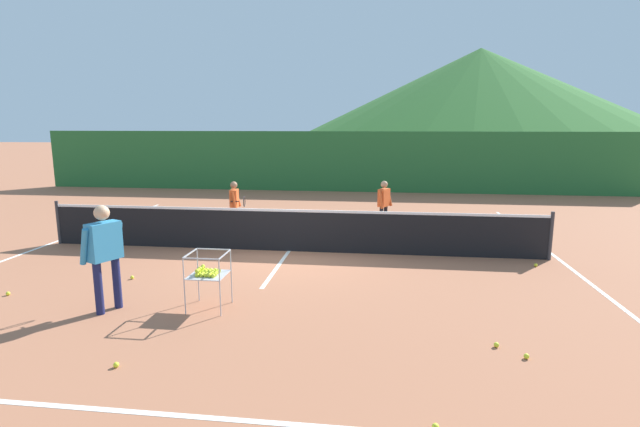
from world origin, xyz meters
TOP-DOWN VIEW (x-y plane):
  - ground_plane at (0.00, 0.00)m, footprint 120.00×120.00m
  - line_baseline_near at (0.00, -6.35)m, footprint 11.81×0.08m
  - line_baseline_far at (0.00, 5.05)m, footprint 11.81×0.08m
  - line_sideline_west at (-5.91, 0.00)m, footprint 0.08×11.40m
  - line_sideline_east at (5.91, 0.00)m, footprint 0.08×11.40m
  - line_service_center at (0.00, 0.00)m, footprint 0.08×5.18m
  - tennis_net at (0.00, 0.00)m, footprint 11.45×0.08m
  - instructor at (-2.11, -3.85)m, footprint 0.51×0.84m
  - student_0 at (-1.79, 1.72)m, footprint 0.48×0.62m
  - student_1 at (2.16, 2.45)m, footprint 0.42×0.54m
  - ball_cart at (-0.61, -3.56)m, footprint 0.58×0.58m
  - tennis_ball_1 at (3.60, -4.40)m, footprint 0.07×0.07m
  - tennis_ball_2 at (-1.05, -5.52)m, footprint 0.07×0.07m
  - tennis_ball_3 at (5.24, -0.57)m, footprint 0.07×0.07m
  - tennis_ball_4 at (3.90, -4.68)m, footprint 0.07×0.07m
  - tennis_ball_6 at (-4.20, -3.45)m, footprint 0.07×0.07m
  - tennis_ball_7 at (-2.55, -2.36)m, footprint 0.07×0.07m
  - tennis_ball_10 at (2.62, -6.26)m, footprint 0.07×0.07m
  - windscreen_fence at (0.00, 10.00)m, footprint 25.98×0.08m
  - hill_0 at (15.72, 62.23)m, footprint 56.33×56.33m

SIDE VIEW (x-z plane):
  - ground_plane at x=0.00m, z-range 0.00..0.00m
  - line_baseline_near at x=0.00m, z-range 0.00..0.01m
  - line_baseline_far at x=0.00m, z-range 0.00..0.01m
  - line_sideline_west at x=-5.91m, z-range 0.00..0.01m
  - line_sideline_east at x=5.91m, z-range 0.00..0.01m
  - line_service_center at x=0.00m, z-range 0.00..0.01m
  - tennis_ball_1 at x=3.60m, z-range 0.00..0.07m
  - tennis_ball_2 at x=-1.05m, z-range 0.00..0.07m
  - tennis_ball_3 at x=5.24m, z-range 0.00..0.07m
  - tennis_ball_4 at x=3.90m, z-range 0.00..0.07m
  - tennis_ball_6 at x=-4.20m, z-range 0.00..0.07m
  - tennis_ball_7 at x=-2.55m, z-range 0.00..0.07m
  - tennis_ball_10 at x=2.62m, z-range 0.00..0.07m
  - tennis_net at x=0.00m, z-range -0.03..1.02m
  - ball_cart at x=-0.61m, z-range 0.14..1.04m
  - student_1 at x=2.16m, z-range 0.14..1.50m
  - student_0 at x=-1.79m, z-range 0.14..1.52m
  - instructor at x=-2.11m, z-range 0.17..1.84m
  - windscreen_fence at x=0.00m, z-range 0.00..2.57m
  - hill_0 at x=15.72m, z-range 0.00..13.40m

